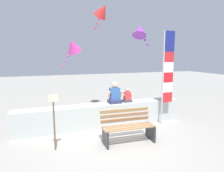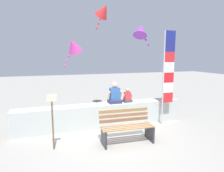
{
  "view_description": "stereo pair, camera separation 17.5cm",
  "coord_description": "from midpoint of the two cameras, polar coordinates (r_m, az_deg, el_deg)",
  "views": [
    {
      "loc": [
        -1.89,
        -4.98,
        2.37
      ],
      "look_at": [
        0.34,
        1.19,
        1.36
      ],
      "focal_mm": 31.53,
      "sensor_mm": 36.0,
      "label": 1
    },
    {
      "loc": [
        -1.73,
        -5.04,
        2.37
      ],
      "look_at": [
        0.34,
        1.19,
        1.36
      ],
      "focal_mm": 31.53,
      "sensor_mm": 36.0,
      "label": 2
    }
  ],
  "objects": [
    {
      "name": "person_adult",
      "position": [
        6.74,
        1.54,
        -2.57
      ],
      "size": [
        0.48,
        0.35,
        0.74
      ],
      "color": "#2E2F50",
      "rests_on": "seawall_ledge"
    },
    {
      "name": "person_child",
      "position": [
        6.93,
        5.24,
        -3.09
      ],
      "size": [
        0.32,
        0.24,
        0.49
      ],
      "color": "#393C44",
      "rests_on": "seawall_ledge"
    },
    {
      "name": "flag_banner",
      "position": [
        6.99,
        16.4,
        4.1
      ],
      "size": [
        0.43,
        0.05,
        3.2
      ],
      "color": "#B7B7BC",
      "rests_on": "ground"
    },
    {
      "name": "kite_purple",
      "position": [
        7.67,
        8.97,
        15.68
      ],
      "size": [
        0.83,
        0.86,
        0.92
      ],
      "color": "purple"
    },
    {
      "name": "park_bench",
      "position": [
        5.58,
        5.12,
        -11.88
      ],
      "size": [
        1.48,
        0.68,
        0.88
      ],
      "color": "#A1784B",
      "rests_on": "ground"
    },
    {
      "name": "sign_post",
      "position": [
        5.17,
        -15.94,
        -8.79
      ],
      "size": [
        0.24,
        0.04,
        1.44
      ],
      "color": "brown",
      "rests_on": "ground"
    },
    {
      "name": "seawall_ledge",
      "position": [
        6.76,
        -2.03,
        -8.39
      ],
      "size": [
        5.68,
        0.53,
        0.76
      ],
      "primitive_type": "cube",
      "color": "#B6BEB8",
      "rests_on": "ground"
    },
    {
      "name": "kite_red",
      "position": [
        8.46,
        -1.84,
        20.96
      ],
      "size": [
        0.85,
        0.93,
        1.13
      ],
      "color": "red"
    },
    {
      "name": "kite_magenta",
      "position": [
        7.22,
        -10.47,
        11.36
      ],
      "size": [
        0.8,
        0.83,
        1.08
      ],
      "color": "#DB3D9E"
    },
    {
      "name": "ground_plane",
      "position": [
        5.83,
        1.41,
        -15.25
      ],
      "size": [
        40.0,
        40.0,
        0.0
      ],
      "primitive_type": "plane",
      "color": "gray"
    }
  ]
}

